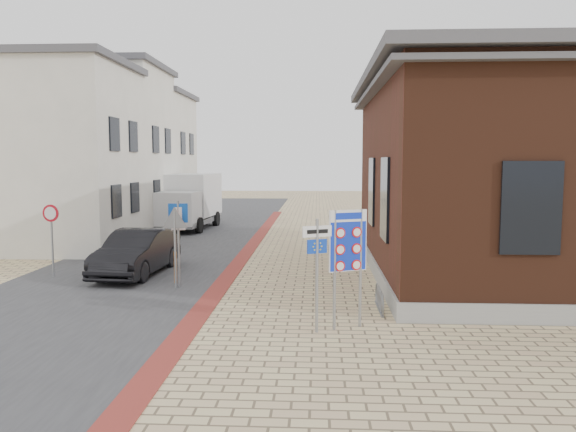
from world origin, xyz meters
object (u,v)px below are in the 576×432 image
(sedan, at_px, (137,252))
(box_truck, at_px, (189,201))
(bollard, at_px, (176,268))
(parking_sign, at_px, (178,228))
(border_sign, at_px, (348,243))
(essen_sign, at_px, (317,257))

(sedan, bearing_deg, box_truck, 98.95)
(bollard, bearing_deg, parking_sign, -64.09)
(border_sign, height_order, bollard, border_sign)
(box_truck, distance_m, bollard, 14.57)
(sedan, relative_size, bollard, 4.54)
(border_sign, height_order, essen_sign, border_sign)
(border_sign, bearing_deg, bollard, 114.93)
(bollard, bearing_deg, box_truck, 101.23)
(box_truck, xyz_separation_m, parking_sign, (3.07, -14.75, 0.23))
(box_truck, relative_size, bollard, 6.00)
(parking_sign, xyz_separation_m, bollard, (-0.24, 0.50, -1.33))
(parking_sign, bearing_deg, border_sign, -47.29)
(box_truck, height_order, parking_sign, box_truck)
(bollard, bearing_deg, sedan, 141.57)
(essen_sign, bearing_deg, parking_sign, 109.70)
(border_sign, bearing_deg, sedan, 115.49)
(sedan, distance_m, bollard, 2.16)
(sedan, xyz_separation_m, essen_sign, (6.18, -6.21, 0.97))
(sedan, height_order, bollard, sedan)
(border_sign, bearing_deg, parking_sign, 116.90)
(essen_sign, distance_m, parking_sign, 6.10)
(bollard, bearing_deg, border_sign, -40.81)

